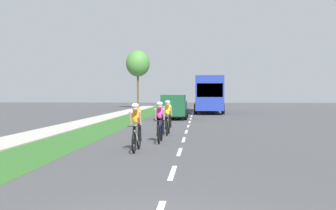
{
  "coord_description": "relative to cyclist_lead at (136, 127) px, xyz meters",
  "views": [
    {
      "loc": [
        0.63,
        -4.94,
        1.89
      ],
      "look_at": [
        -0.85,
        14.46,
        1.34
      ],
      "focal_mm": 43.8,
      "sensor_mm": 36.0,
      "label": 1
    }
  ],
  "objects": [
    {
      "name": "cyclist_trailing",
      "position": [
        0.54,
        2.49,
        0.0
      ],
      "size": [
        0.42,
        1.72,
        1.58
      ],
      "color": "black",
      "rests_on": "ground_plane"
    },
    {
      "name": "cyclist_distant",
      "position": [
        0.62,
        5.44,
        0.0
      ],
      "size": [
        0.42,
        1.72,
        1.58
      ],
      "color": "black",
      "rests_on": "ground_plane"
    },
    {
      "name": "street_tree_far",
      "position": [
        -5.93,
        39.7,
        4.96
      ],
      "size": [
        3.1,
        3.1,
        7.51
      ],
      "color": "brown",
      "rests_on": "ground_plane"
    },
    {
      "name": "sidewalk_concrete",
      "position": [
        -5.34,
        11.74,
        -0.81
      ],
      "size": [
        1.93,
        70.0,
        0.1
      ],
      "primitive_type": "cube",
      "color": "#B2ADA3",
      "rests_on": "ground_plane"
    },
    {
      "name": "ground_plane",
      "position": [
        1.41,
        11.74,
        -0.81
      ],
      "size": [
        120.0,
        120.0,
        0.0
      ],
      "primitive_type": "plane",
      "color": "#424244"
    },
    {
      "name": "bus_blue",
      "position": [
        2.95,
        28.12,
        1.17
      ],
      "size": [
        2.78,
        11.6,
        3.48
      ],
      "color": "#23389E",
      "rests_on": "ground_plane"
    },
    {
      "name": "cyclist_lead",
      "position": [
        0.0,
        0.0,
        0.0
      ],
      "size": [
        0.42,
        1.72,
        1.58
      ],
      "color": "black",
      "rests_on": "ground_plane"
    },
    {
      "name": "grass_verge",
      "position": [
        -3.19,
        11.74,
        -0.81
      ],
      "size": [
        2.37,
        70.0,
        0.01
      ],
      "primitive_type": "cube",
      "color": "#2D6026",
      "rests_on": "ground_plane"
    },
    {
      "name": "suv_dark_green",
      "position": [
        0.12,
        17.26,
        0.14
      ],
      "size": [
        2.15,
        4.7,
        1.79
      ],
      "color": "#194C2D",
      "rests_on": "ground_plane"
    },
    {
      "name": "lane_markings_center",
      "position": [
        1.41,
        15.74,
        -0.81
      ],
      "size": [
        0.12,
        54.3,
        0.01
      ],
      "color": "white",
      "rests_on": "ground_plane"
    }
  ]
}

